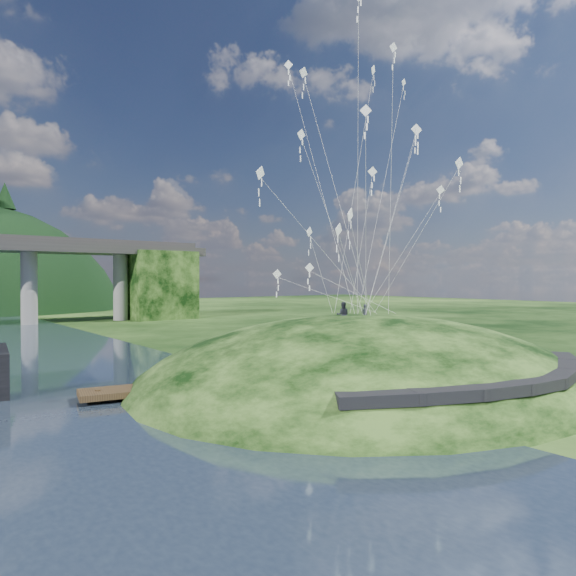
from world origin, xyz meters
TOP-DOWN VIEW (x-y plane):
  - ground at (0.00, 0.00)m, footprint 320.00×320.00m
  - grass_hill at (8.00, 2.00)m, footprint 36.00×32.00m
  - footpath at (7.46, -9.74)m, footprint 22.29×5.84m
  - wooden_dock at (-2.92, 6.60)m, footprint 15.99×5.64m
  - kite_flyers at (7.49, 3.23)m, footprint 2.12×1.89m
  - kite_swarm at (7.48, 2.63)m, footprint 18.92×14.00m

SIDE VIEW (x-z plane):
  - grass_hill at x=8.00m, z-range -8.00..5.00m
  - ground at x=0.00m, z-range 0.00..0.00m
  - wooden_dock at x=-2.92m, z-range -0.07..1.06m
  - footpath at x=7.46m, z-range 1.67..2.50m
  - kite_flyers at x=7.49m, z-range 4.93..6.90m
  - kite_swarm at x=7.48m, z-range 6.81..27.08m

